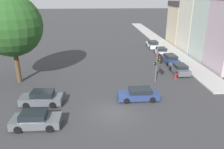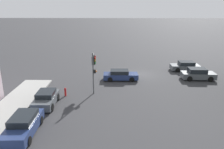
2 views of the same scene
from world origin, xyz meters
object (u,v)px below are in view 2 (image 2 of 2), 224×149
object	(u,v)px
crossing_car_2	(120,75)
parked_car_0	(46,99)
parked_car_1	(23,125)
fire_hydrant	(65,92)
crossing_car_1	(185,66)
crossing_car_0	(198,74)
traffic_signal	(94,64)

from	to	relation	value
crossing_car_2	parked_car_0	distance (m)	10.58
parked_car_1	fire_hydrant	world-z (taller)	parked_car_1
crossing_car_2	parked_car_0	xyz separation A→B (m)	(7.31, 7.65, 0.04)
parked_car_1	fire_hydrant	size ratio (longest dim) A/B	5.05
parked_car_1	crossing_car_2	bearing A→B (deg)	147.31
crossing_car_2	parked_car_0	world-z (taller)	parked_car_0
crossing_car_1	parked_car_1	bearing A→B (deg)	44.99
crossing_car_2	parked_car_1	distance (m)	14.62
crossing_car_1	fire_hydrant	distance (m)	18.41
parked_car_0	crossing_car_2	bearing A→B (deg)	134.79
crossing_car_0	crossing_car_1	size ratio (longest dim) A/B	1.03
crossing_car_2	parked_car_1	world-z (taller)	parked_car_1
crossing_car_1	crossing_car_2	bearing A→B (deg)	24.76
traffic_signal	parked_car_0	distance (m)	6.20
crossing_car_0	fire_hydrant	size ratio (longest dim) A/B	4.63
parked_car_1	traffic_signal	bearing A→B (deg)	150.82
fire_hydrant	traffic_signal	bearing A→B (deg)	-152.99
crossing_car_0	parked_car_0	bearing A→B (deg)	-153.41
parked_car_0	parked_car_1	xyz separation A→B (m)	(0.20, 4.89, 0.02)
traffic_signal	fire_hydrant	bearing A→B (deg)	-156.01
parked_car_1	parked_car_0	bearing A→B (deg)	175.89
crossing_car_1	crossing_car_2	distance (m)	10.60
parked_car_0	fire_hydrant	world-z (taller)	parked_car_0
traffic_signal	parked_car_1	xyz separation A→B (m)	(4.48, 8.64, -2.43)
traffic_signal	crossing_car_0	size ratio (longest dim) A/B	1.07
crossing_car_1	crossing_car_2	world-z (taller)	crossing_car_1
traffic_signal	crossing_car_2	size ratio (longest dim) A/B	1.03
traffic_signal	crossing_car_1	world-z (taller)	traffic_signal
traffic_signal	parked_car_0	size ratio (longest dim) A/B	1.16
crossing_car_0	parked_car_1	world-z (taller)	crossing_car_0
crossing_car_1	parked_car_1	xyz separation A→B (m)	(17.16, 16.91, 0.03)
crossing_car_2	fire_hydrant	world-z (taller)	crossing_car_2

